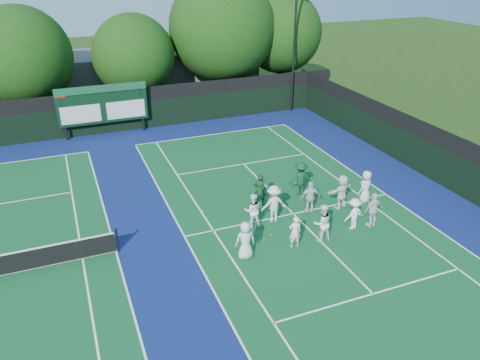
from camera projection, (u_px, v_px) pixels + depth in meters
name	position (u px, v px, depth m)	size (l,w,h in m)	color
ground	(303.00, 224.00, 21.96)	(120.00, 120.00, 0.00)	#1F390F
court_apron	(173.00, 239.00, 20.79)	(34.00, 32.00, 0.01)	navy
near_court	(293.00, 214.00, 22.79)	(11.05, 23.85, 0.01)	#104E25
back_fence	(118.00, 113.00, 32.71)	(34.00, 0.08, 3.00)	black
divider_fence_right	(443.00, 161.00, 25.20)	(0.08, 32.00, 3.00)	black
scoreboard	(102.00, 105.00, 31.66)	(6.00, 0.21, 3.55)	black
clubhouse	(150.00, 74.00, 40.43)	(18.00, 6.00, 4.00)	#535358
light_pole_right	(295.00, 29.00, 34.79)	(1.20, 0.30, 10.12)	black
tree_b	(24.00, 59.00, 32.33)	(6.91, 6.91, 8.46)	black
tree_c	(136.00, 57.00, 35.09)	(6.11, 6.11, 7.60)	black
tree_d	(224.00, 31.00, 36.78)	(8.35, 8.35, 10.29)	black
tree_e	(283.00, 34.00, 38.76)	(6.61, 6.61, 8.81)	black
tennis_ball_0	(272.00, 235.00, 21.04)	(0.07, 0.07, 0.07)	yellow
tennis_ball_1	(312.00, 197.00, 24.29)	(0.07, 0.07, 0.07)	yellow
tennis_ball_2	(351.00, 218.00, 22.36)	(0.07, 0.07, 0.07)	yellow
tennis_ball_3	(202.00, 211.00, 22.99)	(0.07, 0.07, 0.07)	yellow
tennis_ball_4	(271.00, 189.00, 25.10)	(0.07, 0.07, 0.07)	yellow
tennis_ball_5	(362.00, 215.00, 22.67)	(0.07, 0.07, 0.07)	yellow
player_front_0	(245.00, 240.00, 19.20)	(0.83, 0.54, 1.69)	silver
player_front_1	(295.00, 232.00, 19.94)	(0.55, 0.36, 1.50)	white
player_front_2	(322.00, 223.00, 20.33)	(0.87, 0.68, 1.79)	white
player_front_3	(354.00, 214.00, 21.29)	(0.99, 0.57, 1.54)	white
player_front_4	(373.00, 210.00, 21.45)	(1.00, 0.42, 1.71)	silver
player_back_0	(253.00, 210.00, 21.44)	(0.81, 0.63, 1.67)	white
player_back_1	(274.00, 204.00, 21.85)	(1.18, 0.68, 1.83)	silver
player_back_2	(310.00, 197.00, 22.62)	(0.96, 0.40, 1.64)	silver
player_back_3	(342.00, 191.00, 23.03)	(1.64, 0.52, 1.76)	white
player_back_4	(366.00, 187.00, 23.54)	(0.84, 0.54, 1.71)	silver
coach_left	(260.00, 190.00, 23.28)	(0.61, 0.40, 1.68)	#0E3319
coach_right	(300.00, 179.00, 24.24)	(1.18, 0.68, 1.83)	#0F3820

